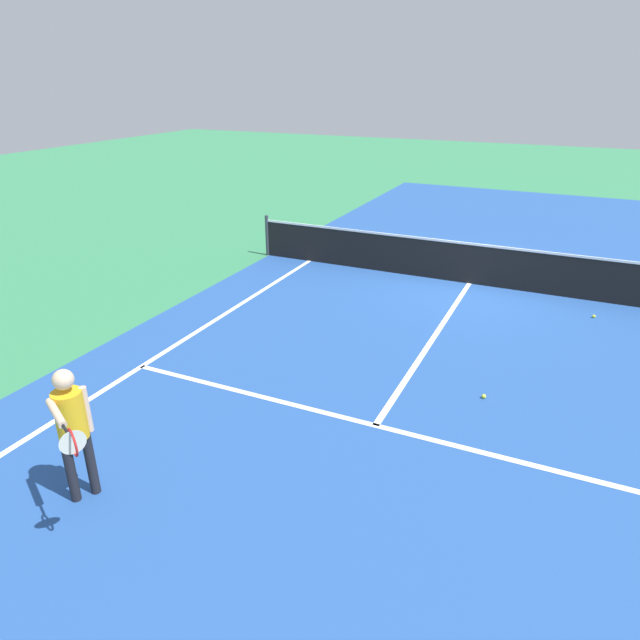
{
  "coord_description": "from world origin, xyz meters",
  "views": [
    {
      "loc": [
        2.1,
        -12.75,
        4.47
      ],
      "look_at": [
        -1.27,
        -5.48,
        1.0
      ],
      "focal_mm": 32.07,
      "sensor_mm": 36.0,
      "label": 1
    }
  ],
  "objects_px": {
    "net": "(472,263)",
    "tennis_ball_mid_court": "(484,396)",
    "player_near": "(72,422)",
    "tennis_ball_near_net": "(594,316)"
  },
  "relations": [
    {
      "from": "net",
      "to": "tennis_ball_mid_court",
      "type": "height_order",
      "value": "net"
    },
    {
      "from": "player_near",
      "to": "tennis_ball_near_net",
      "type": "bearing_deg",
      "value": 57.64
    },
    {
      "from": "player_near",
      "to": "tennis_ball_mid_court",
      "type": "xyz_separation_m",
      "value": [
        3.74,
        4.12,
        -0.98
      ]
    },
    {
      "from": "net",
      "to": "tennis_ball_near_net",
      "type": "relative_size",
      "value": 163.54
    },
    {
      "from": "tennis_ball_near_net",
      "to": "tennis_ball_mid_court",
      "type": "distance_m",
      "value": 4.28
    },
    {
      "from": "tennis_ball_near_net",
      "to": "tennis_ball_mid_court",
      "type": "bearing_deg",
      "value": -109.53
    },
    {
      "from": "player_near",
      "to": "tennis_ball_mid_court",
      "type": "distance_m",
      "value": 5.65
    },
    {
      "from": "player_near",
      "to": "tennis_ball_near_net",
      "type": "relative_size",
      "value": 24.79
    },
    {
      "from": "tennis_ball_mid_court",
      "to": "player_near",
      "type": "bearing_deg",
      "value": -132.19
    },
    {
      "from": "player_near",
      "to": "tennis_ball_mid_court",
      "type": "height_order",
      "value": "player_near"
    }
  ]
}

